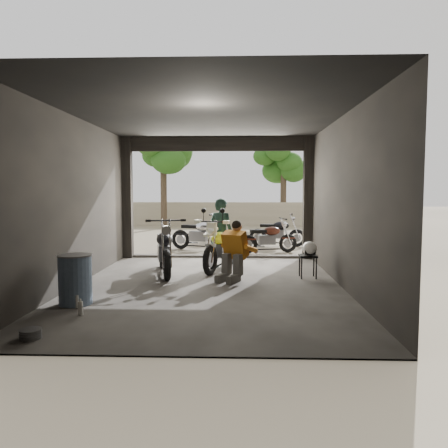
# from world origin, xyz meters

# --- Properties ---
(ground) EXTENTS (80.00, 80.00, 0.00)m
(ground) POSITION_xyz_m (0.00, 0.00, 0.00)
(ground) COLOR #7A6D56
(ground) RESTS_ON ground
(garage) EXTENTS (7.00, 7.13, 3.20)m
(garage) POSITION_xyz_m (0.00, 0.55, 1.28)
(garage) COLOR #2D2B28
(garage) RESTS_ON ground
(boundary_wall) EXTENTS (18.00, 0.30, 1.20)m
(boundary_wall) POSITION_xyz_m (0.00, 14.00, 0.60)
(boundary_wall) COLOR gray
(boundary_wall) RESTS_ON ground
(tree_left) EXTENTS (2.20, 2.20, 5.60)m
(tree_left) POSITION_xyz_m (-3.00, 12.50, 3.99)
(tree_left) COLOR #382B1E
(tree_left) RESTS_ON ground
(tree_right) EXTENTS (2.20, 2.20, 5.00)m
(tree_right) POSITION_xyz_m (2.80, 14.00, 3.56)
(tree_right) COLOR #382B1E
(tree_right) RESTS_ON ground
(main_bike) EXTENTS (1.23, 1.92, 1.19)m
(main_bike) POSITION_xyz_m (0.17, 1.71, 0.59)
(main_bike) COLOR white
(main_bike) RESTS_ON ground
(left_bike) EXTENTS (1.16, 1.95, 1.23)m
(left_bike) POSITION_xyz_m (-1.03, 1.18, 0.62)
(left_bike) COLOR black
(left_bike) RESTS_ON ground
(outside_bike_a) EXTENTS (1.80, 1.21, 1.13)m
(outside_bike_a) POSITION_xyz_m (-0.60, 4.99, 0.56)
(outside_bike_a) COLOR black
(outside_bike_a) RESTS_ON ground
(outside_bike_b) EXTENTS (1.60, 0.92, 1.01)m
(outside_bike_b) POSITION_xyz_m (1.42, 4.46, 0.51)
(outside_bike_b) COLOR #441B10
(outside_bike_b) RESTS_ON ground
(outside_bike_c) EXTENTS (1.64, 0.83, 1.07)m
(outside_bike_c) POSITION_xyz_m (1.82, 5.96, 0.53)
(outside_bike_c) COLOR black
(outside_bike_c) RESTS_ON ground
(rider) EXTENTS (0.70, 0.61, 1.63)m
(rider) POSITION_xyz_m (0.17, 1.90, 0.82)
(rider) COLOR #172F29
(rider) RESTS_ON ground
(mechanic) EXTENTS (0.90, 0.99, 1.17)m
(mechanic) POSITION_xyz_m (0.45, 0.53, 0.59)
(mechanic) COLOR #C5751A
(mechanic) RESTS_ON ground
(stool) EXTENTS (0.35, 0.35, 0.49)m
(stool) POSITION_xyz_m (2.00, 0.83, 0.42)
(stool) COLOR black
(stool) RESTS_ON ground
(helmet) EXTENTS (0.30, 0.32, 0.29)m
(helmet) POSITION_xyz_m (2.02, 0.77, 0.64)
(helmet) COLOR white
(helmet) RESTS_ON stool
(oil_drum) EXTENTS (0.59, 0.59, 0.80)m
(oil_drum) POSITION_xyz_m (-2.00, -1.39, 0.40)
(oil_drum) COLOR #4A5F7C
(oil_drum) RESTS_ON ground
(sign_post) EXTENTS (0.80, 0.08, 2.39)m
(sign_post) POSITION_xyz_m (2.97, 4.37, 1.61)
(sign_post) COLOR black
(sign_post) RESTS_ON ground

